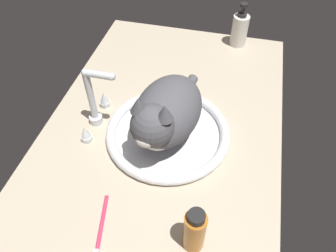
% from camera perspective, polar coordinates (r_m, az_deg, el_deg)
% --- Properties ---
extents(countertop, '(1.23, 0.70, 0.03)m').
position_cam_1_polar(countertop, '(0.96, -1.84, -3.61)').
color(countertop, '#B7A88E').
rests_on(countertop, ground).
extents(sink_basin, '(0.36, 0.36, 0.03)m').
position_cam_1_polar(sink_basin, '(0.96, 0.00, -1.09)').
color(sink_basin, white).
rests_on(sink_basin, countertop).
extents(faucet, '(0.18, 0.10, 0.20)m').
position_cam_1_polar(faucet, '(0.97, -12.60, 3.76)').
color(faucet, silver).
rests_on(faucet, countertop).
extents(cat, '(0.39, 0.21, 0.20)m').
position_cam_1_polar(cat, '(0.88, -0.52, 2.12)').
color(cat, '#4C4C51').
rests_on(cat, sink_basin).
extents(amber_bottle, '(0.05, 0.05, 0.14)m').
position_cam_1_polar(amber_bottle, '(0.74, 4.63, -17.65)').
color(amber_bottle, '#B2661E').
rests_on(amber_bottle, countertop).
extents(soap_pump_bottle, '(0.06, 0.06, 0.17)m').
position_cam_1_polar(soap_pump_bottle, '(1.32, 12.33, 16.04)').
color(soap_pump_bottle, silver).
rests_on(soap_pump_bottle, countertop).
extents(toothbrush, '(0.16, 0.04, 0.02)m').
position_cam_1_polar(toothbrush, '(0.82, -11.59, -17.06)').
color(toothbrush, '#D83359').
rests_on(toothbrush, countertop).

